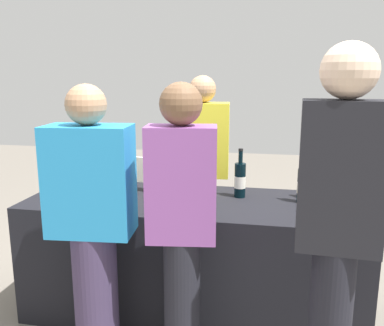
{
  "coord_description": "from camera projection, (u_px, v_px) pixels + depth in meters",
  "views": [
    {
      "loc": [
        0.48,
        -2.52,
        1.59
      ],
      "look_at": [
        0.0,
        0.0,
        1.04
      ],
      "focal_mm": 38.12,
      "sensor_mm": 36.0,
      "label": 1
    }
  ],
  "objects": [
    {
      "name": "menu_board",
      "position": [
        144.0,
        201.0,
        3.87
      ],
      "size": [
        0.56,
        0.13,
        0.85
      ],
      "primitive_type": "cube",
      "rotation": [
        0.0,
        0.0,
        -0.18
      ],
      "color": "white",
      "rests_on": "ground_plane"
    },
    {
      "name": "server_pouring",
      "position": [
        202.0,
        168.0,
        3.34
      ],
      "size": [
        0.44,
        0.27,
        1.6
      ],
      "rotation": [
        0.0,
        0.0,
        3.23
      ],
      "color": "#3F3351",
      "rests_on": "ground_plane"
    },
    {
      "name": "wine_bottle_0",
      "position": [
        85.0,
        173.0,
        2.99
      ],
      "size": [
        0.08,
        0.08,
        0.29
      ],
      "color": "black",
      "rests_on": "tasting_table"
    },
    {
      "name": "wine_bottle_6",
      "position": [
        315.0,
        182.0,
        2.69
      ],
      "size": [
        0.08,
        0.08,
        0.32
      ],
      "color": "black",
      "rests_on": "tasting_table"
    },
    {
      "name": "wine_bottle_2",
      "position": [
        149.0,
        175.0,
        2.87
      ],
      "size": [
        0.08,
        0.08,
        0.32
      ],
      "color": "black",
      "rests_on": "tasting_table"
    },
    {
      "name": "wine_glass_0",
      "position": [
        81.0,
        183.0,
        2.74
      ],
      "size": [
        0.06,
        0.06,
        0.13
      ],
      "color": "silver",
      "rests_on": "tasting_table"
    },
    {
      "name": "wine_glass_2",
      "position": [
        311.0,
        199.0,
        2.41
      ],
      "size": [
        0.07,
        0.07,
        0.13
      ],
      "color": "silver",
      "rests_on": "tasting_table"
    },
    {
      "name": "tasting_table",
      "position": [
        192.0,
        256.0,
        2.76
      ],
      "size": [
        2.18,
        0.77,
        0.79
      ],
      "primitive_type": "cube",
      "color": "black",
      "rests_on": "ground_plane"
    },
    {
      "name": "ice_bucket",
      "position": [
        98.0,
        183.0,
        2.76
      ],
      "size": [
        0.21,
        0.21,
        0.18
      ],
      "primitive_type": "cylinder",
      "color": "silver",
      "rests_on": "tasting_table"
    },
    {
      "name": "wine_bottle_5",
      "position": [
        302.0,
        185.0,
        2.61
      ],
      "size": [
        0.07,
        0.07,
        0.31
      ],
      "color": "black",
      "rests_on": "tasting_table"
    },
    {
      "name": "wine_bottle_4",
      "position": [
        240.0,
        180.0,
        2.73
      ],
      "size": [
        0.08,
        0.08,
        0.33
      ],
      "color": "black",
      "rests_on": "tasting_table"
    },
    {
      "name": "ground_plane",
      "position": [
        192.0,
        309.0,
        2.84
      ],
      "size": [
        12.0,
        12.0,
        0.0
      ],
      "primitive_type": "plane",
      "color": "slate"
    },
    {
      "name": "wine_bottle_1",
      "position": [
        119.0,
        172.0,
        2.93
      ],
      "size": [
        0.08,
        0.08,
        0.33
      ],
      "color": "black",
      "rests_on": "tasting_table"
    },
    {
      "name": "wine_glass_1",
      "position": [
        206.0,
        189.0,
        2.55
      ],
      "size": [
        0.08,
        0.08,
        0.15
      ],
      "color": "silver",
      "rests_on": "tasting_table"
    },
    {
      "name": "guest_1",
      "position": [
        182.0,
        223.0,
        2.06
      ],
      "size": [
        0.37,
        0.24,
        1.57
      ],
      "rotation": [
        0.0,
        0.0,
        0.13
      ],
      "color": "black",
      "rests_on": "ground_plane"
    },
    {
      "name": "guest_2",
      "position": [
        337.0,
        224.0,
        1.75
      ],
      "size": [
        0.36,
        0.23,
        1.73
      ],
      "rotation": [
        0.0,
        0.0,
        -0.06
      ],
      "color": "black",
      "rests_on": "ground_plane"
    },
    {
      "name": "wine_bottle_3",
      "position": [
        166.0,
        177.0,
        2.78
      ],
      "size": [
        0.07,
        0.07,
        0.33
      ],
      "color": "black",
      "rests_on": "tasting_table"
    },
    {
      "name": "guest_0",
      "position": [
        92.0,
        223.0,
        2.17
      ],
      "size": [
        0.46,
        0.28,
        1.56
      ],
      "rotation": [
        0.0,
        0.0,
        0.09
      ],
      "color": "#3F3351",
      "rests_on": "ground_plane"
    }
  ]
}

